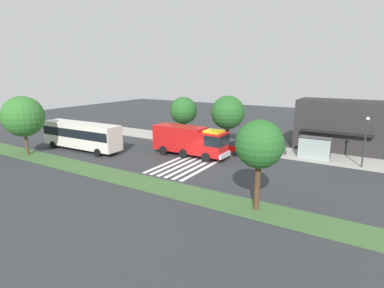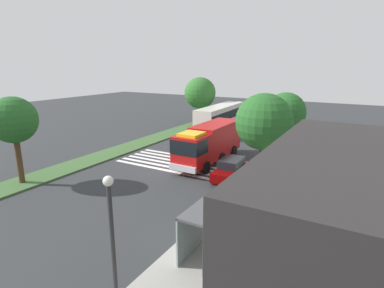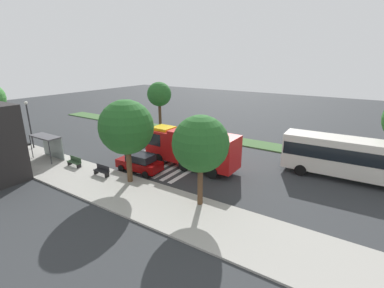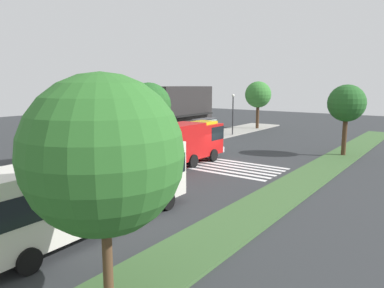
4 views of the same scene
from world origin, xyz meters
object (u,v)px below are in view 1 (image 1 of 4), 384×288
Objects in this scene: transit_bus at (81,134)px; bus_stop_shelter at (315,144)px; sidewalk_tree_west at (228,113)px; median_tree_west at (259,145)px; parked_car_mid at (226,146)px; bench_near_shelter at (279,150)px; street_lamp at (365,137)px; sidewalk_tree_far_west at (184,111)px; bench_west_of_shelter at (249,146)px; median_tree_far_west at (23,116)px; parked_car_west at (94,128)px; fire_truck at (191,140)px.

bus_stop_shelter is at bearing -158.99° from transit_bus.
median_tree_west is (9.89, -16.00, 0.23)m from sidewalk_tree_west.
parked_car_mid is 6.53m from bench_near_shelter.
sidewalk_tree_far_west is at bearing 179.00° from street_lamp.
bench_west_of_shelter is 18.39m from median_tree_west.
median_tree_west is at bearing 0.00° from median_tree_far_west.
parked_car_mid is 2.75× the size of bench_near_shelter.
bus_stop_shelter is at bearing -0.04° from bench_near_shelter.
parked_car_mid is at bearing -155.95° from bench_near_shelter.
bench_near_shelter is 0.24× the size of median_tree_west.
parked_car_west is 39.26m from street_lamp.
fire_truck is at bearing 30.46° from median_tree_far_west.
bus_stop_shelter is at bearing 86.43° from median_tree_west.
fire_truck is 5.99× the size of bench_west_of_shelter.
fire_truck reaches higher than parked_car_west.
parked_car_west is 0.36× the size of transit_bus.
bench_near_shelter is at bearing 174.58° from street_lamp.
street_lamp reaches higher than parked_car_mid.
median_tree_far_west is at bearing -143.66° from bench_west_of_shelter.
fire_truck is at bearing -128.79° from bench_west_of_shelter.
street_lamp is 0.76× the size of median_tree_far_west.
sidewalk_tree_west is (6.91, 0.00, 0.20)m from sidewalk_tree_far_west.
sidewalk_tree_west is 25.13m from median_tree_far_west.
bus_stop_shelter reaches higher than parked_car_west.
median_tree_west is (33.09, -13.80, 4.12)m from parked_car_west.
transit_bus is 7.45× the size of bench_near_shelter.
bus_stop_shelter is 4.20m from bench_near_shelter.
sidewalk_tree_far_west is at bearing -178.54° from bus_stop_shelter.
parked_car_west is 0.60× the size of median_tree_far_west.
parked_car_west is at bearing -177.37° from street_lamp.
bus_stop_shelter is 16.78m from median_tree_west.
fire_truck is 2.26× the size of parked_car_west.
parked_car_mid is 16.95m from median_tree_west.
median_tree_far_west is (-17.34, -10.20, 2.80)m from fire_truck.
fire_truck is 21.49m from parked_car_west.
street_lamp is (14.99, 1.80, 2.47)m from parked_car_mid.
bench_near_shelter is at bearing 100.25° from median_tree_west.
transit_bus is 7.45× the size of bench_west_of_shelter.
median_tree_far_west is (-26.29, -16.45, 4.23)m from bench_near_shelter.
sidewalk_tree_far_west is (-13.82, -0.46, 4.01)m from bench_near_shelter.
median_tree_west is (8.94, -13.79, 4.14)m from parked_car_mid.
parked_car_mid reaches higher than bench_west_of_shelter.
median_tree_west is (2.98, -16.45, 4.45)m from bench_near_shelter.
parked_car_mid is 24.88m from median_tree_far_west.
median_tree_far_west is 29.27m from median_tree_west.
bench_near_shelter and bench_west_of_shelter have the same top height.
fire_truck is 8.16m from bench_west_of_shelter.
parked_car_mid is at bearing 50.74° from fire_truck.
sidewalk_tree_west reaches higher than bench_west_of_shelter.
transit_bus is at bearing -153.61° from bench_near_shelter.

